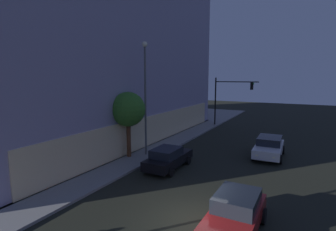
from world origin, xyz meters
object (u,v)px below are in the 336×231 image
object	(u,v)px
modern_building	(53,48)
car_black	(168,158)
street_lamp_sidewalk	(145,86)
traffic_light_far_corner	(229,94)
car_red	(235,213)
sidewalk_tree	(128,110)
car_white	(269,147)

from	to	relation	value
modern_building	car_black	bearing A→B (deg)	-106.77
car_black	street_lamp_sidewalk	bearing A→B (deg)	58.77
traffic_light_far_corner	car_red	xyz separation A→B (m)	(-23.37, -6.71, -3.48)
modern_building	sidewalk_tree	xyz separation A→B (m)	(-4.65, -13.79, -5.85)
sidewalk_tree	car_black	size ratio (longest dim) A/B	1.14
modern_building	traffic_light_far_corner	world-z (taller)	modern_building
modern_building	sidewalk_tree	distance (m)	15.69
car_red	car_white	distance (m)	11.93
street_lamp_sidewalk	car_red	world-z (taller)	street_lamp_sidewalk
traffic_light_far_corner	sidewalk_tree	size ratio (longest dim) A/B	1.20
street_lamp_sidewalk	sidewalk_tree	xyz separation A→B (m)	(-1.16, 0.87, -1.81)
sidewalk_tree	car_red	bearing A→B (deg)	-122.21
street_lamp_sidewalk	car_black	world-z (taller)	street_lamp_sidewalk
street_lamp_sidewalk	car_white	size ratio (longest dim) A/B	1.89
traffic_light_far_corner	modern_building	bearing A→B (deg)	125.99
traffic_light_far_corner	car_black	bearing A→B (deg)	-178.11
sidewalk_tree	car_black	world-z (taller)	sidewalk_tree
sidewalk_tree	car_red	xyz separation A→B (m)	(-6.31, -10.01, -3.06)
traffic_light_far_corner	car_red	bearing A→B (deg)	-163.98
modern_building	sidewalk_tree	size ratio (longest dim) A/B	6.07
car_black	car_white	distance (m)	8.65
car_white	traffic_light_far_corner	bearing A→B (deg)	29.63
modern_building	car_white	distance (m)	25.25
car_white	sidewalk_tree	bearing A→B (deg)	119.83
car_red	car_black	size ratio (longest dim) A/B	0.98
modern_building	car_white	bearing A→B (deg)	-87.64
street_lamp_sidewalk	car_black	size ratio (longest dim) A/B	1.99
traffic_light_far_corner	car_red	distance (m)	24.57
modern_building	car_white	size ratio (longest dim) A/B	6.54
modern_building	car_red	bearing A→B (deg)	-114.72
modern_building	traffic_light_far_corner	bearing A→B (deg)	-54.01
modern_building	car_white	world-z (taller)	modern_building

